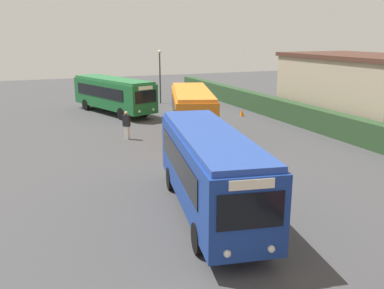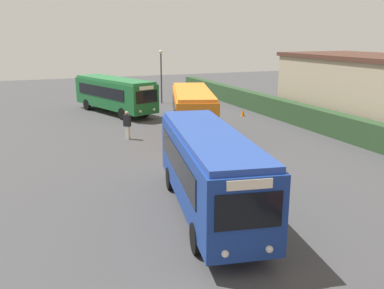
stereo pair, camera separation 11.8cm
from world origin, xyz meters
name	(u,v)px [view 1 (the left image)]	position (x,y,z in m)	size (l,w,h in m)	color
ground_plane	(209,175)	(0.00, 0.00, 0.00)	(101.42, 101.42, 0.00)	#424244
bus_green	(113,93)	(-18.39, -0.88, 1.78)	(10.02, 5.54, 3.07)	#19602D
bus_orange	(192,110)	(-7.62, 2.17, 1.84)	(9.15, 5.05, 3.21)	orange
bus_blue	(210,167)	(4.07, -1.87, 1.87)	(9.56, 3.99, 3.25)	navy
person_left	(118,97)	(-21.95, 0.31, 0.87)	(0.45, 0.34, 1.65)	#4C6B47
person_center	(127,124)	(-8.73, -2.04, 1.00)	(0.51, 0.50, 1.88)	silver
hedge_row	(384,139)	(0.00, 11.27, 0.81)	(62.71, 1.01, 1.61)	#2A4728
depot_building	(360,89)	(-6.96, 15.79, 2.66)	(12.27, 7.42, 5.29)	tan
traffic_cone	(242,113)	(-12.97, 8.92, 0.30)	(0.36, 0.36, 0.60)	orange
lamppost	(160,70)	(-22.11, 4.61, 3.31)	(0.36, 0.36, 5.26)	#38383D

